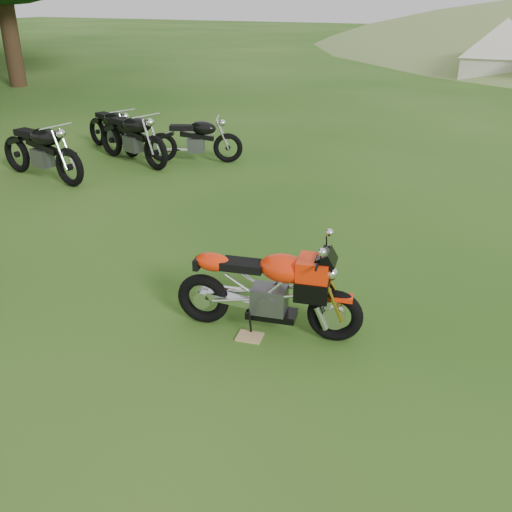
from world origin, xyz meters
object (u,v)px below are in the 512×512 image
at_px(vintage_moto_a, 40,149).
at_px(vintage_moto_b, 132,136).
at_px(plywood_board, 250,337).
at_px(vintage_moto_d, 113,128).
at_px(tent_left, 504,46).
at_px(sport_motorcycle, 268,283).
at_px(vintage_moto_c, 195,138).

xyz_separation_m(vintage_moto_a, vintage_moto_b, (0.80, 1.53, -0.01)).
relative_size(plywood_board, vintage_moto_b, 0.12).
distance_m(vintage_moto_d, tent_left, 16.54).
xyz_separation_m(sport_motorcycle, tent_left, (0.80, 20.21, 0.65)).
bearing_deg(vintage_moto_c, tent_left, 50.75).
relative_size(sport_motorcycle, vintage_moto_a, 0.84).
bearing_deg(tent_left, vintage_moto_c, -106.11).
relative_size(plywood_board, tent_left, 0.09).
distance_m(vintage_moto_b, vintage_moto_d, 1.07).
relative_size(vintage_moto_c, vintage_moto_d, 0.96).
xyz_separation_m(vintage_moto_c, vintage_moto_d, (-1.95, 0.03, 0.02)).
relative_size(vintage_moto_a, vintage_moto_d, 1.12).
relative_size(vintage_moto_a, tent_left, 0.76).
relative_size(sport_motorcycle, tent_left, 0.64).
bearing_deg(vintage_moto_a, tent_left, 80.01).
bearing_deg(tent_left, plywood_board, -92.18).
relative_size(vintage_moto_b, vintage_moto_d, 1.09).
xyz_separation_m(sport_motorcycle, vintage_moto_a, (-5.55, 2.89, 0.02)).
bearing_deg(vintage_moto_a, sport_motorcycle, -17.32).
distance_m(vintage_moto_a, tent_left, 18.46).
bearing_deg(plywood_board, sport_motorcycle, 63.34).
distance_m(plywood_board, vintage_moto_a, 6.29).
height_order(sport_motorcycle, tent_left, tent_left).
height_order(plywood_board, tent_left, tent_left).
height_order(sport_motorcycle, vintage_moto_a, vintage_moto_a).
bearing_deg(vintage_moto_d, plywood_board, -20.72).
relative_size(vintage_moto_b, vintage_moto_c, 1.13).
xyz_separation_m(vintage_moto_b, tent_left, (5.55, 15.79, 0.64)).
bearing_deg(vintage_moto_d, tent_left, 89.31).
bearing_deg(vintage_moto_c, vintage_moto_d, 156.32).
distance_m(vintage_moto_c, tent_left, 15.91).
distance_m(sport_motorcycle, vintage_moto_c, 6.19).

